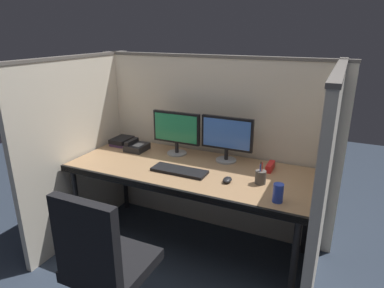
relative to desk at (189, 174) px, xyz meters
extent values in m
plane|color=#2D3847|center=(0.00, -0.29, -0.69)|extent=(8.00, 8.00, 0.00)
cube|color=beige|center=(0.00, 0.46, 0.08)|extent=(2.20, 0.05, 1.55)
cube|color=#605B56|center=(0.00, 0.46, 0.87)|extent=(2.21, 0.06, 0.02)
cube|color=beige|center=(-0.99, -0.09, 0.08)|extent=(0.05, 1.40, 1.55)
cube|color=#605B56|center=(-0.99, -0.09, 0.87)|extent=(0.06, 1.41, 0.02)
cube|color=beige|center=(0.99, -0.09, 0.08)|extent=(0.05, 1.40, 1.55)
cube|color=#605B56|center=(0.99, -0.09, 0.87)|extent=(0.06, 1.41, 0.02)
cube|color=#997551|center=(0.00, 0.01, 0.03)|extent=(1.90, 0.80, 0.04)
cube|color=black|center=(0.00, -0.38, 0.03)|extent=(1.90, 0.02, 0.05)
cylinder|color=black|center=(-0.89, -0.33, -0.34)|extent=(0.04, 0.04, 0.70)
cylinder|color=black|center=(0.89, -0.33, -0.34)|extent=(0.04, 0.04, 0.70)
cylinder|color=black|center=(-0.89, 0.35, -0.34)|extent=(0.04, 0.04, 0.70)
cylinder|color=black|center=(0.89, 0.35, -0.34)|extent=(0.04, 0.04, 0.70)
cube|color=black|center=(-0.06, -0.90, -0.23)|extent=(0.44, 0.44, 0.07)
cube|color=black|center=(-0.06, -1.09, 0.04)|extent=(0.40, 0.06, 0.48)
cylinder|color=gray|center=(-0.23, 0.24, 0.06)|extent=(0.17, 0.17, 0.01)
cylinder|color=black|center=(-0.23, 0.24, 0.11)|extent=(0.03, 0.03, 0.09)
cube|color=black|center=(-0.23, 0.24, 0.29)|extent=(0.43, 0.03, 0.27)
cube|color=#268C59|center=(-0.23, 0.23, 0.29)|extent=(0.39, 0.01, 0.23)
cylinder|color=gray|center=(0.22, 0.27, 0.06)|extent=(0.17, 0.17, 0.01)
cylinder|color=black|center=(0.22, 0.27, 0.11)|extent=(0.03, 0.03, 0.09)
cube|color=black|center=(0.22, 0.27, 0.29)|extent=(0.43, 0.03, 0.27)
cube|color=#3F72D8|center=(0.22, 0.25, 0.29)|extent=(0.39, 0.01, 0.23)
cube|color=black|center=(-0.03, -0.10, 0.06)|extent=(0.43, 0.15, 0.02)
ellipsoid|color=black|center=(0.36, -0.11, 0.07)|extent=(0.06, 0.10, 0.03)
cylinder|color=#59595B|center=(0.36, -0.10, 0.08)|extent=(0.01, 0.01, 0.01)
cube|color=red|center=(0.59, 0.23, 0.08)|extent=(0.04, 0.15, 0.06)
cylinder|color=#4C4742|center=(0.58, -0.04, 0.10)|extent=(0.08, 0.08, 0.09)
cylinder|color=red|center=(0.58, -0.04, 0.13)|extent=(0.01, 0.01, 0.15)
cylinder|color=#263FB2|center=(0.57, -0.05, 0.13)|extent=(0.01, 0.01, 0.14)
cylinder|color=black|center=(0.57, -0.04, 0.14)|extent=(0.01, 0.01, 0.15)
cube|color=#4C3366|center=(-0.82, 0.26, 0.06)|extent=(0.15, 0.21, 0.03)
cube|color=black|center=(-0.82, 0.25, 0.09)|extent=(0.15, 0.21, 0.04)
cylinder|color=#263FB2|center=(0.74, -0.25, 0.11)|extent=(0.07, 0.07, 0.12)
cube|color=black|center=(-0.60, 0.18, 0.08)|extent=(0.17, 0.19, 0.06)
cube|color=black|center=(-0.65, 0.18, 0.12)|extent=(0.04, 0.17, 0.03)
cube|color=gray|center=(-0.57, 0.17, 0.11)|extent=(0.07, 0.09, 0.00)
camera|label=1|loc=(1.05, -2.19, 1.08)|focal=31.33mm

